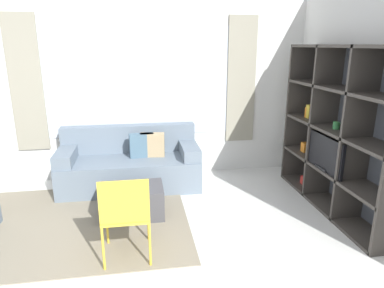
% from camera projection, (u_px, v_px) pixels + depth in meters
% --- Properties ---
extents(wall_back, '(6.25, 0.11, 2.70)m').
position_uv_depth(wall_back, '(139.00, 88.00, 5.08)').
color(wall_back, white).
rests_on(wall_back, ground_plane).
extents(wall_right, '(0.07, 4.10, 2.70)m').
position_uv_depth(wall_right, '(357.00, 100.00, 4.07)').
color(wall_right, white).
rests_on(wall_right, ground_plane).
extents(area_rug, '(2.80, 2.03, 0.01)m').
position_uv_depth(area_rug, '(65.00, 223.00, 3.93)').
color(area_rug, gray).
rests_on(area_rug, ground_plane).
extents(shelving_unit, '(0.40, 2.13, 1.98)m').
position_uv_depth(shelving_unit, '(341.00, 132.00, 4.09)').
color(shelving_unit, '#515660').
rests_on(shelving_unit, ground_plane).
extents(couch_main, '(1.94, 0.82, 0.84)m').
position_uv_depth(couch_main, '(131.00, 165.00, 4.92)').
color(couch_main, slate).
rests_on(couch_main, ground_plane).
extents(ottoman, '(0.74, 0.49, 0.37)m').
position_uv_depth(ottoman, '(132.00, 201.00, 4.07)').
color(ottoman, '#47474C').
rests_on(ottoman, ground_plane).
extents(folding_chair, '(0.44, 0.46, 0.86)m').
position_uv_depth(folding_chair, '(125.00, 211.00, 3.13)').
color(folding_chair, gold).
rests_on(folding_chair, ground_plane).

